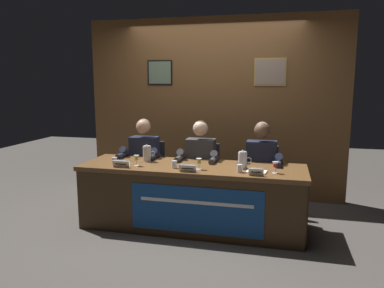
{
  "coord_description": "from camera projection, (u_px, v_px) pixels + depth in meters",
  "views": [
    {
      "loc": [
        0.99,
        -4.03,
        1.69
      ],
      "look_at": [
        0.0,
        0.0,
        0.99
      ],
      "focal_mm": 34.57,
      "sensor_mm": 36.0,
      "label": 1
    }
  ],
  "objects": [
    {
      "name": "ground_plane",
      "position": [
        192.0,
        226.0,
        4.37
      ],
      "size": [
        12.0,
        12.0,
        0.0
      ],
      "primitive_type": "plane",
      "color": "#4C4742"
    },
    {
      "name": "wall_back_panelled",
      "position": [
        214.0,
        108.0,
        5.42
      ],
      "size": [
        3.78,
        0.14,
        2.6
      ],
      "color": "brown",
      "rests_on": "ground_plane"
    },
    {
      "name": "conference_table",
      "position": [
        190.0,
        188.0,
        4.19
      ],
      "size": [
        2.58,
        0.79,
        0.74
      ],
      "color": "brown",
      "rests_on": "ground_plane"
    },
    {
      "name": "chair_left",
      "position": [
        148.0,
        175.0,
        5.03
      ],
      "size": [
        0.44,
        0.45,
        0.89
      ],
      "color": "black",
      "rests_on": "ground_plane"
    },
    {
      "name": "panelist_left",
      "position": [
        142.0,
        159.0,
        4.79
      ],
      "size": [
        0.51,
        0.48,
        1.22
      ],
      "color": "black",
      "rests_on": "ground_plane"
    },
    {
      "name": "nameplate_left",
      "position": [
        121.0,
        164.0,
        4.15
      ],
      "size": [
        0.2,
        0.06,
        0.08
      ],
      "color": "white",
      "rests_on": "conference_table"
    },
    {
      "name": "juice_glass_left",
      "position": [
        136.0,
        158.0,
        4.21
      ],
      "size": [
        0.06,
        0.06,
        0.12
      ],
      "color": "white",
      "rests_on": "conference_table"
    },
    {
      "name": "water_cup_left",
      "position": [
        115.0,
        161.0,
        4.29
      ],
      "size": [
        0.06,
        0.06,
        0.08
      ],
      "color": "silver",
      "rests_on": "conference_table"
    },
    {
      "name": "chair_center",
      "position": [
        202.0,
        179.0,
        4.85
      ],
      "size": [
        0.44,
        0.45,
        0.89
      ],
      "color": "black",
      "rests_on": "ground_plane"
    },
    {
      "name": "panelist_center",
      "position": [
        199.0,
        162.0,
        4.62
      ],
      "size": [
        0.51,
        0.48,
        1.22
      ],
      "color": "black",
      "rests_on": "ground_plane"
    },
    {
      "name": "nameplate_center",
      "position": [
        188.0,
        168.0,
        3.94
      ],
      "size": [
        0.19,
        0.06,
        0.08
      ],
      "color": "white",
      "rests_on": "conference_table"
    },
    {
      "name": "juice_glass_center",
      "position": [
        199.0,
        162.0,
        4.04
      ],
      "size": [
        0.06,
        0.06,
        0.12
      ],
      "color": "white",
      "rests_on": "conference_table"
    },
    {
      "name": "water_cup_center",
      "position": [
        174.0,
        165.0,
        4.11
      ],
      "size": [
        0.06,
        0.06,
        0.08
      ],
      "color": "silver",
      "rests_on": "conference_table"
    },
    {
      "name": "chair_right",
      "position": [
        261.0,
        183.0,
        4.67
      ],
      "size": [
        0.44,
        0.45,
        0.89
      ],
      "color": "black",
      "rests_on": "ground_plane"
    },
    {
      "name": "panelist_right",
      "position": [
        261.0,
        165.0,
        4.44
      ],
      "size": [
        0.51,
        0.48,
        1.22
      ],
      "color": "black",
      "rests_on": "ground_plane"
    },
    {
      "name": "nameplate_right",
      "position": [
        256.0,
        172.0,
        3.78
      ],
      "size": [
        0.15,
        0.06,
        0.08
      ],
      "color": "white",
      "rests_on": "conference_table"
    },
    {
      "name": "juice_glass_right",
      "position": [
        275.0,
        165.0,
        3.87
      ],
      "size": [
        0.06,
        0.06,
        0.12
      ],
      "color": "white",
      "rests_on": "conference_table"
    },
    {
      "name": "water_cup_right",
      "position": [
        240.0,
        169.0,
        3.92
      ],
      "size": [
        0.06,
        0.06,
        0.08
      ],
      "color": "silver",
      "rests_on": "conference_table"
    },
    {
      "name": "water_pitcher_left_side",
      "position": [
        147.0,
        154.0,
        4.45
      ],
      "size": [
        0.15,
        0.1,
        0.21
      ],
      "color": "silver",
      "rests_on": "conference_table"
    },
    {
      "name": "water_pitcher_right_side",
      "position": [
        243.0,
        160.0,
        4.08
      ],
      "size": [
        0.15,
        0.1,
        0.21
      ],
      "color": "silver",
      "rests_on": "conference_table"
    },
    {
      "name": "document_stack_right",
      "position": [
        257.0,
        172.0,
        3.93
      ],
      "size": [
        0.23,
        0.18,
        0.01
      ],
      "color": "white",
      "rests_on": "conference_table"
    }
  ]
}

